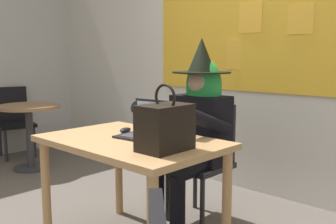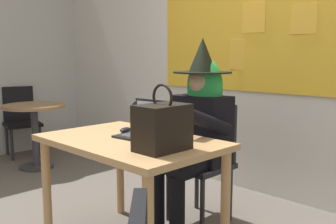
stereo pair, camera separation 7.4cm
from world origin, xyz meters
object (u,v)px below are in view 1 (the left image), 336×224
(desk_main, at_px, (131,155))
(chair_at_desk, at_px, (205,154))
(handbag, at_px, (165,127))
(person_costumed, at_px, (196,121))
(chair_spare_by_window, at_px, (14,118))
(computer_mouse, at_px, (125,130))
(laptop, at_px, (148,129))
(side_table_round, at_px, (29,122))

(desk_main, distance_m, chair_at_desk, 0.75)
(desk_main, bearing_deg, chair_at_desk, 87.72)
(handbag, bearing_deg, desk_main, 169.53)
(person_costumed, distance_m, chair_spare_by_window, 2.98)
(computer_mouse, xyz_separation_m, handbag, (0.56, -0.18, 0.12))
(chair_at_desk, distance_m, laptop, 0.69)
(person_costumed, height_order, side_table_round, person_costumed)
(person_costumed, relative_size, computer_mouse, 13.54)
(desk_main, bearing_deg, computer_mouse, 148.73)
(desk_main, xyz_separation_m, person_costumed, (0.03, 0.62, 0.15))
(chair_spare_by_window, bearing_deg, desk_main, 1.23)
(computer_mouse, xyz_separation_m, chair_spare_by_window, (-2.74, 0.48, -0.27))
(computer_mouse, distance_m, chair_spare_by_window, 2.80)
(handbag, distance_m, side_table_round, 2.66)
(laptop, bearing_deg, chair_spare_by_window, 165.11)
(chair_at_desk, bearing_deg, handbag, 22.31)
(handbag, relative_size, side_table_round, 0.52)
(person_costumed, xyz_separation_m, laptop, (0.00, -0.50, 0.01))
(desk_main, height_order, chair_spare_by_window, chair_spare_by_window)
(desk_main, xyz_separation_m, side_table_round, (-2.22, 0.44, -0.11))
(person_costumed, distance_m, laptop, 0.50)
(laptop, xyz_separation_m, chair_spare_by_window, (-2.97, 0.48, -0.31))
(laptop, distance_m, side_table_round, 2.30)
(handbag, bearing_deg, side_table_round, 168.94)
(laptop, distance_m, chair_spare_by_window, 3.02)
(laptop, bearing_deg, chair_at_desk, 84.67)
(chair_spare_by_window, bearing_deg, computer_mouse, 2.78)
(chair_at_desk, height_order, chair_spare_by_window, chair_at_desk)
(desk_main, relative_size, chair_at_desk, 1.30)
(desk_main, distance_m, side_table_round, 2.27)
(chair_at_desk, xyz_separation_m, computer_mouse, (-0.22, -0.63, 0.25))
(chair_at_desk, relative_size, computer_mouse, 8.73)
(side_table_round, distance_m, chair_spare_by_window, 0.73)
(computer_mouse, distance_m, handbag, 0.60)
(person_costumed, xyz_separation_m, handbag, (0.34, -0.69, 0.09))
(side_table_round, bearing_deg, desk_main, -11.16)
(side_table_round, bearing_deg, computer_mouse, -9.03)
(desk_main, xyz_separation_m, computer_mouse, (-0.19, 0.12, 0.12))
(laptop, relative_size, computer_mouse, 3.38)
(chair_at_desk, bearing_deg, person_costumed, -0.02)
(laptop, xyz_separation_m, handbag, (0.33, -0.18, 0.08))
(computer_mouse, bearing_deg, handbag, -34.31)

